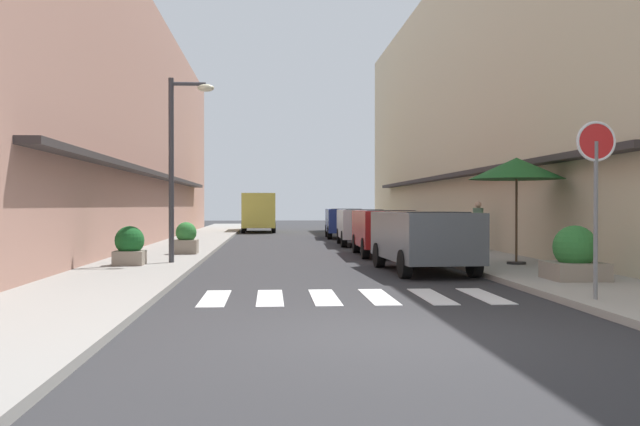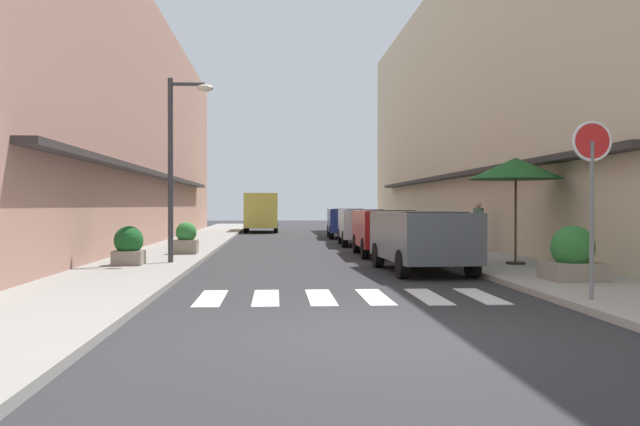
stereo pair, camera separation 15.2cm
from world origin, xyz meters
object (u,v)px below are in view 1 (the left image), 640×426
parked_car_mid (385,227)px  planter_midblock (130,246)px  planter_far (186,239)px  pedestrian_walking_near (478,225)px  delivery_van (259,209)px  planter_corner (575,256)px  round_street_sign (596,163)px  street_lamp (179,148)px  cafe_umbrella (517,169)px  parked_car_near (423,234)px  parked_car_distant (345,220)px  parked_car_far (361,223)px

parked_car_mid → planter_midblock: (-7.22, -4.35, -0.33)m
parked_car_mid → planter_far: (-6.29, -0.31, -0.34)m
pedestrian_walking_near → planter_far: bearing=106.0°
delivery_van → planter_corner: delivery_van is taller
round_street_sign → street_lamp: 10.89m
planter_midblock → planter_far: bearing=77.1°
cafe_umbrella → parked_car_near: bearing=-163.0°
parked_car_near → street_lamp: (-6.07, 1.96, 2.19)m
parked_car_mid → cafe_umbrella: 5.70m
parked_car_distant → round_street_sign: round_street_sign is taller
street_lamp → cafe_umbrella: street_lamp is taller
parked_car_far → cafe_umbrella: size_ratio=1.54×
street_lamp → planter_far: (-0.22, 3.33, -2.53)m
street_lamp → parked_car_far: bearing=57.5°
cafe_umbrella → planter_corner: size_ratio=2.48×
planter_midblock → street_lamp: bearing=32.0°
round_street_sign → planter_midblock: 11.35m
round_street_sign → planter_corner: 3.49m
delivery_van → round_street_sign: size_ratio=1.91×
parked_car_near → street_lamp: street_lamp is taller
round_street_sign → pedestrian_walking_near: round_street_sign is taller
cafe_umbrella → planter_corner: 4.22m
delivery_van → cafe_umbrella: cafe_umbrella is taller
cafe_umbrella → parked_car_far: bearing=103.5°
planter_midblock → pedestrian_walking_near: size_ratio=0.60×
parked_car_distant → planter_corner: parked_car_distant is taller
parked_car_near → round_street_sign: 6.18m
parked_car_far → cafe_umbrella: 11.14m
delivery_van → planter_midblock: size_ratio=5.53×
parked_car_distant → round_street_sign: 23.83m
planter_midblock → parked_car_near: bearing=-9.8°
parked_car_far → parked_car_mid: bearing=-90.0°
delivery_van → pedestrian_walking_near: bearing=-69.4°
street_lamp → planter_corner: street_lamp is taller
parked_car_near → planter_far: size_ratio=4.40×
parked_car_near → delivery_van: delivery_van is taller
parked_car_near → parked_car_mid: size_ratio=1.03×
parked_car_far → planter_midblock: (-7.22, -10.26, -0.33)m
delivery_van → planter_far: delivery_van is taller
parked_car_near → parked_car_far: same height
street_lamp → planter_midblock: bearing=-148.0°
parked_car_mid → planter_far: 6.31m
pedestrian_walking_near → round_street_sign: bearing=-177.2°
parked_car_mid → pedestrian_walking_near: pedestrian_walking_near is taller
parked_car_near → parked_car_distant: same height
parked_car_distant → planter_midblock: parked_car_distant is taller
parked_car_far → pedestrian_walking_near: bearing=-59.3°
street_lamp → pedestrian_walking_near: bearing=24.2°
parked_car_near → planter_far: 8.23m
planter_corner → parked_car_mid: bearing=105.9°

